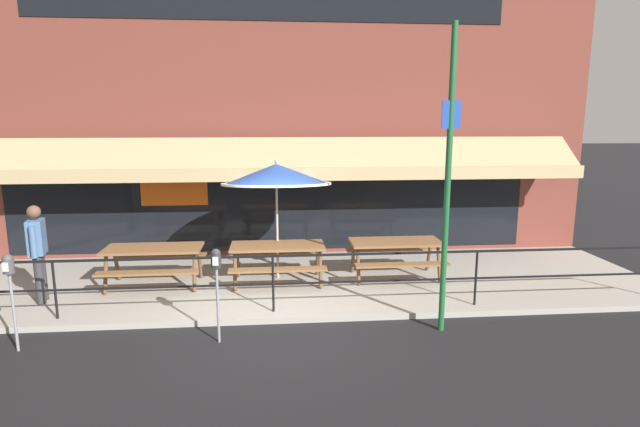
% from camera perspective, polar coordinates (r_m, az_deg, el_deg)
% --- Properties ---
extents(ground_plane, '(120.00, 120.00, 0.00)m').
position_cam_1_polar(ground_plane, '(8.25, -5.32, -12.48)').
color(ground_plane, black).
extents(patio_deck, '(15.00, 4.00, 0.10)m').
position_cam_1_polar(patio_deck, '(10.10, -5.30, -7.77)').
color(patio_deck, '#ADA89E').
rests_on(patio_deck, ground).
extents(restaurant_building, '(15.00, 1.60, 8.64)m').
position_cam_1_polar(restaurant_building, '(11.86, -5.64, 15.68)').
color(restaurant_building, brown).
rests_on(restaurant_building, ground).
extents(patio_railing, '(13.84, 0.04, 0.97)m').
position_cam_1_polar(patio_railing, '(8.26, -5.41, -6.55)').
color(patio_railing, black).
rests_on(patio_railing, patio_deck).
extents(picnic_table_left, '(1.80, 1.42, 0.76)m').
position_cam_1_polar(picnic_table_left, '(10.00, -18.47, -4.56)').
color(picnic_table_left, brown).
rests_on(picnic_table_left, patio_deck).
extents(picnic_table_centre, '(1.80, 1.42, 0.76)m').
position_cam_1_polar(picnic_table_centre, '(9.71, -4.86, -4.48)').
color(picnic_table_centre, brown).
rests_on(picnic_table_centre, patio_deck).
extents(picnic_table_right, '(1.80, 1.42, 0.76)m').
position_cam_1_polar(picnic_table_right, '(10.10, 8.60, -3.98)').
color(picnic_table_right, brown).
rests_on(picnic_table_right, patio_deck).
extents(patio_umbrella_centre, '(2.14, 2.14, 2.38)m').
position_cam_1_polar(patio_umbrella_centre, '(9.74, -5.01, 4.39)').
color(patio_umbrella_centre, '#B7B2A8').
rests_on(patio_umbrella_centre, patio_deck).
extents(pedestrian_walking, '(0.32, 0.61, 1.71)m').
position_cam_1_polar(pedestrian_walking, '(9.87, -29.56, -3.51)').
color(pedestrian_walking, '#333338').
rests_on(pedestrian_walking, patio_deck).
extents(parking_meter_near, '(0.15, 0.16, 1.42)m').
position_cam_1_polar(parking_meter_near, '(8.16, -31.98, -5.82)').
color(parking_meter_near, gray).
rests_on(parking_meter_near, ground).
extents(parking_meter_far, '(0.15, 0.16, 1.42)m').
position_cam_1_polar(parking_meter_far, '(7.36, -11.77, -6.04)').
color(parking_meter_far, gray).
rests_on(parking_meter_far, ground).
extents(street_sign_pole, '(0.28, 0.09, 4.60)m').
position_cam_1_polar(street_sign_pole, '(7.62, 14.40, 3.71)').
color(street_sign_pole, '#1E6033').
rests_on(street_sign_pole, ground).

